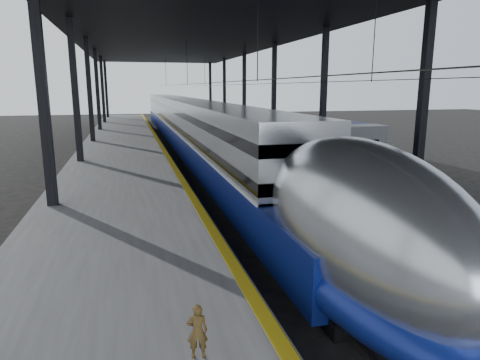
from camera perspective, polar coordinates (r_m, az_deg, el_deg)
name	(u,v)px	position (r m, az deg, el deg)	size (l,w,h in m)	color
ground	(240,268)	(12.87, 0.03, -11.64)	(160.00, 160.00, 0.00)	black
platform	(122,155)	(31.74, -15.42, 3.22)	(6.00, 80.00, 1.00)	#4C4C4F
yellow_strip	(162,147)	(31.75, -10.41, 4.39)	(0.30, 80.00, 0.01)	gold
rails	(231,156)	(32.67, -1.21, 3.16)	(6.52, 80.00, 0.16)	slate
canopy	(195,31)	(32.01, -6.08, 19.14)	(18.00, 75.00, 9.47)	black
tgv_train	(189,127)	(36.45, -6.77, 7.03)	(2.96, 65.20, 4.25)	#B6B8BD
second_train	(226,121)	(45.31, -1.87, 7.86)	(2.58, 56.05, 3.55)	navy
child	(197,331)	(7.15, -5.71, -19.41)	(0.33, 0.22, 0.91)	#4D3919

